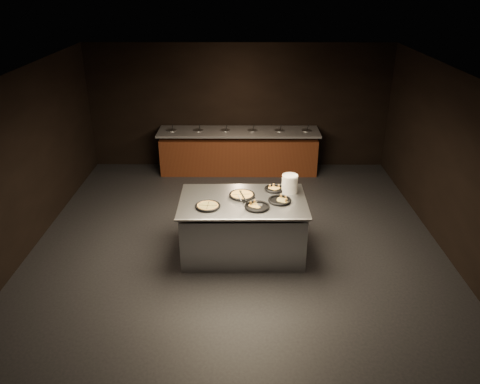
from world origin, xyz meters
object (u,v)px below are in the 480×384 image
at_px(plate_stack, 290,184).
at_px(pan_cheese_whole, 242,195).
at_px(serving_counter, 243,228).
at_px(pan_veggie_whole, 208,206).

height_order(plate_stack, pan_cheese_whole, plate_stack).
distance_m(plate_stack, pan_cheese_whole, 0.82).
distance_m(serving_counter, plate_stack, 1.07).
distance_m(plate_stack, pan_veggie_whole, 1.44).
distance_m(serving_counter, pan_cheese_whole, 0.55).
bearing_deg(serving_counter, pan_cheese_whole, 95.41).
distance_m(pan_veggie_whole, pan_cheese_whole, 0.67).
distance_m(serving_counter, pan_veggie_whole, 0.80).
xyz_separation_m(serving_counter, pan_cheese_whole, (-0.02, 0.15, 0.53)).
height_order(serving_counter, pan_cheese_whole, pan_cheese_whole).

